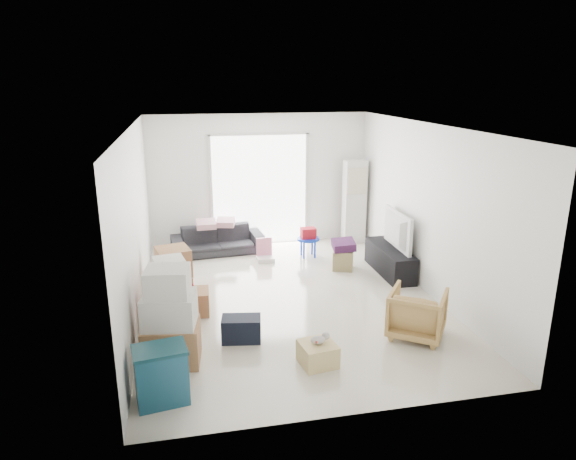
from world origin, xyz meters
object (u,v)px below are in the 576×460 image
(ac_tower, at_px, (354,202))
(tv_console, at_px, (390,260))
(storage_bins, at_px, (161,375))
(kids_table, at_px, (308,237))
(wood_crate, at_px, (318,354))
(television, at_px, (391,244))
(armchair, at_px, (417,311))
(ottoman, at_px, (343,260))
(sofa, at_px, (217,236))

(ac_tower, relative_size, tv_console, 1.23)
(storage_bins, bearing_deg, ac_tower, 52.41)
(storage_bins, xyz_separation_m, kids_table, (2.68, 4.27, 0.09))
(storage_bins, bearing_deg, wood_crate, 11.93)
(television, distance_m, wood_crate, 3.44)
(ac_tower, height_order, armchair, ac_tower)
(ottoman, bearing_deg, tv_console, -25.26)
(wood_crate, bearing_deg, armchair, 15.99)
(armchair, height_order, storage_bins, armchair)
(television, height_order, armchair, armchair)
(television, distance_m, sofa, 3.42)
(sofa, distance_m, kids_table, 1.82)
(sofa, bearing_deg, ottoman, -37.13)
(kids_table, xyz_separation_m, wood_crate, (-0.84, -3.88, -0.27))
(kids_table, relative_size, wood_crate, 1.41)
(television, bearing_deg, armchair, 167.27)
(armchair, height_order, ottoman, armchair)
(television, bearing_deg, kids_table, 47.95)
(armchair, relative_size, ottoman, 2.01)
(ottoman, distance_m, kids_table, 0.95)
(armchair, distance_m, storage_bins, 3.42)
(armchair, bearing_deg, kids_table, -43.79)
(ac_tower, bearing_deg, ottoman, -114.89)
(armchair, bearing_deg, sofa, -24.07)
(ac_tower, height_order, wood_crate, ac_tower)
(armchair, distance_m, kids_table, 3.51)
(kids_table, bearing_deg, television, -43.34)
(tv_console, height_order, storage_bins, storage_bins)
(sofa, height_order, armchair, armchair)
(ac_tower, height_order, tv_console, ac_tower)
(television, bearing_deg, ac_tower, 2.81)
(armchair, bearing_deg, tv_console, -68.48)
(sofa, xyz_separation_m, kids_table, (1.72, -0.59, 0.06))
(tv_console, distance_m, kids_table, 1.69)
(sofa, relative_size, storage_bins, 2.81)
(wood_crate, bearing_deg, sofa, 101.08)
(ottoman, relative_size, wood_crate, 0.87)
(ac_tower, relative_size, storage_bins, 2.73)
(tv_console, relative_size, ottoman, 3.96)
(ac_tower, distance_m, kids_table, 1.46)
(sofa, distance_m, storage_bins, 4.95)
(television, height_order, kids_table, television)
(ac_tower, distance_m, sofa, 2.94)
(ottoman, distance_m, wood_crate, 3.35)
(storage_bins, bearing_deg, armchair, 13.77)
(sofa, distance_m, wood_crate, 4.55)
(sofa, height_order, wood_crate, sofa)
(armchair, bearing_deg, television, -68.48)
(armchair, distance_m, ottoman, 2.67)
(tv_console, distance_m, ottoman, 0.84)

